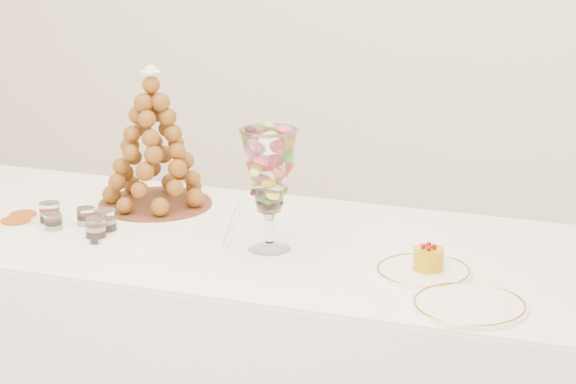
% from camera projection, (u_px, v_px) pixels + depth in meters
% --- Properties ---
extents(buffet_table, '(2.12, 0.95, 0.79)m').
position_uv_depth(buffet_table, '(226.00, 367.00, 3.18)').
color(buffet_table, white).
rests_on(buffet_table, ground).
extents(lace_tray, '(0.73, 0.63, 0.02)m').
position_uv_depth(lace_tray, '(126.00, 216.00, 3.19)').
color(lace_tray, white).
rests_on(lace_tray, buffet_table).
extents(macaron_vase, '(0.15, 0.15, 0.32)m').
position_uv_depth(macaron_vase, '(269.00, 172.00, 2.90)').
color(macaron_vase, white).
rests_on(macaron_vase, buffet_table).
extents(cake_plate, '(0.24, 0.24, 0.01)m').
position_uv_depth(cake_plate, '(423.00, 271.00, 2.79)').
color(cake_plate, white).
rests_on(cake_plate, buffet_table).
extents(spare_plate, '(0.27, 0.27, 0.01)m').
position_uv_depth(spare_plate, '(469.00, 306.00, 2.58)').
color(spare_plate, white).
rests_on(spare_plate, buffet_table).
extents(verrine_a, '(0.06, 0.06, 0.08)m').
position_uv_depth(verrine_a, '(50.00, 216.00, 3.11)').
color(verrine_a, white).
rests_on(verrine_a, buffet_table).
extents(verrine_b, '(0.07, 0.07, 0.07)m').
position_uv_depth(verrine_b, '(86.00, 220.00, 3.09)').
color(verrine_b, white).
rests_on(verrine_b, buffet_table).
extents(verrine_c, '(0.06, 0.06, 0.08)m').
position_uv_depth(verrine_c, '(106.00, 224.00, 3.04)').
color(verrine_c, white).
rests_on(verrine_c, buffet_table).
extents(verrine_d, '(0.05, 0.05, 0.06)m').
position_uv_depth(verrine_d, '(54.00, 225.00, 3.05)').
color(verrine_d, white).
rests_on(verrine_d, buffet_table).
extents(verrine_e, '(0.06, 0.06, 0.07)m').
position_uv_depth(verrine_e, '(96.00, 231.00, 2.99)').
color(verrine_e, white).
rests_on(verrine_e, buffet_table).
extents(ramekin_back, '(0.09, 0.09, 0.03)m').
position_uv_depth(ramekin_back, '(24.00, 219.00, 3.16)').
color(ramekin_back, white).
rests_on(ramekin_back, buffet_table).
extents(ramekin_front, '(0.09, 0.09, 0.03)m').
position_uv_depth(ramekin_front, '(16.00, 226.00, 3.10)').
color(ramekin_front, white).
rests_on(ramekin_front, buffet_table).
extents(croquembouche, '(0.33, 0.33, 0.41)m').
position_uv_depth(croquembouche, '(153.00, 138.00, 3.20)').
color(croquembouche, brown).
rests_on(croquembouche, lace_tray).
extents(mousse_cake, '(0.08, 0.08, 0.07)m').
position_uv_depth(mousse_cake, '(428.00, 259.00, 2.78)').
color(mousse_cake, '#C38E09').
rests_on(mousse_cake, cake_plate).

